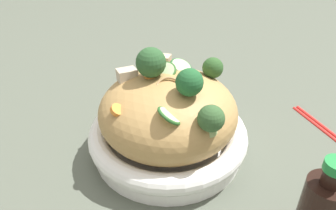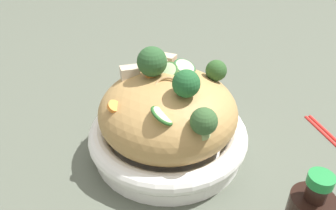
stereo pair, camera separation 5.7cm
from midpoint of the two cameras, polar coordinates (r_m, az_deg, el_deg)
The scene contains 7 objects.
ground_plane at distance 0.63m, azimuth -2.61°, elevation -7.70°, with size 3.00×3.00×0.00m, color #4F5548.
serving_bowl at distance 0.61m, azimuth -2.68°, elevation -5.61°, with size 0.29×0.29×0.06m.
noodle_heap at distance 0.57m, azimuth -2.81°, elevation -1.15°, with size 0.24×0.24×0.14m.
broccoli_florets at distance 0.52m, azimuth -0.70°, elevation 4.30°, with size 0.18×0.19×0.09m.
carrot_coins at distance 0.56m, azimuth -6.01°, elevation 4.10°, with size 0.18×0.16×0.05m.
zucchini_slices at distance 0.55m, azimuth -1.93°, elevation 4.07°, with size 0.18×0.09×0.04m.
chicken_chunks at distance 0.60m, azimuth -6.06°, elevation 6.46°, with size 0.11×0.08×0.03m.
Camera 1 is at (-0.43, -0.19, 0.41)m, focal length 35.49 mm.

